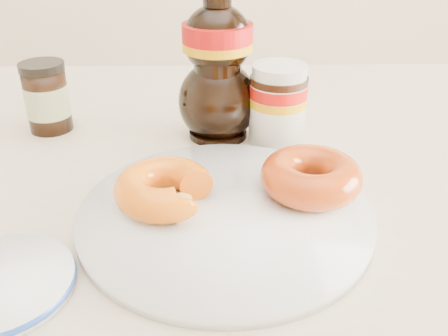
{
  "coord_description": "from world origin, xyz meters",
  "views": [
    {
      "loc": [
        -0.01,
        -0.42,
        1.05
      ],
      "look_at": [
        0.0,
        0.06,
        0.79
      ],
      "focal_mm": 40.0,
      "sensor_mm": 36.0,
      "label": 1
    }
  ],
  "objects_px": {
    "syrup_bottle": "(218,62)",
    "donut_whole": "(311,176)",
    "nutella_jar": "(278,102)",
    "dark_jar": "(47,98)",
    "dining_table": "(221,234)",
    "donut_bitten": "(164,188)",
    "plate": "(225,214)"
  },
  "relations": [
    {
      "from": "plate",
      "to": "donut_whole",
      "type": "xyz_separation_m",
      "value": [
        0.09,
        0.03,
        0.03
      ]
    },
    {
      "from": "nutella_jar",
      "to": "dark_jar",
      "type": "relative_size",
      "value": 1.09
    },
    {
      "from": "syrup_bottle",
      "to": "donut_whole",
      "type": "bearing_deg",
      "value": -61.26
    },
    {
      "from": "nutella_jar",
      "to": "dark_jar",
      "type": "xyz_separation_m",
      "value": [
        -0.32,
        0.05,
        -0.01
      ]
    },
    {
      "from": "plate",
      "to": "nutella_jar",
      "type": "bearing_deg",
      "value": 68.72
    },
    {
      "from": "dining_table",
      "to": "nutella_jar",
      "type": "relative_size",
      "value": 13.07
    },
    {
      "from": "nutella_jar",
      "to": "donut_whole",
      "type": "bearing_deg",
      "value": -83.34
    },
    {
      "from": "nutella_jar",
      "to": "syrup_bottle",
      "type": "height_order",
      "value": "syrup_bottle"
    },
    {
      "from": "donut_bitten",
      "to": "nutella_jar",
      "type": "relative_size",
      "value": 0.96
    },
    {
      "from": "nutella_jar",
      "to": "syrup_bottle",
      "type": "relative_size",
      "value": 0.51
    },
    {
      "from": "donut_whole",
      "to": "nutella_jar",
      "type": "height_order",
      "value": "nutella_jar"
    },
    {
      "from": "dining_table",
      "to": "donut_bitten",
      "type": "bearing_deg",
      "value": -126.4
    },
    {
      "from": "dining_table",
      "to": "dark_jar",
      "type": "height_order",
      "value": "dark_jar"
    },
    {
      "from": "donut_whole",
      "to": "dark_jar",
      "type": "xyz_separation_m",
      "value": [
        -0.34,
        0.21,
        0.01
      ]
    },
    {
      "from": "dining_table",
      "to": "syrup_bottle",
      "type": "relative_size",
      "value": 6.65
    },
    {
      "from": "donut_bitten",
      "to": "syrup_bottle",
      "type": "height_order",
      "value": "syrup_bottle"
    },
    {
      "from": "dark_jar",
      "to": "dining_table",
      "type": "bearing_deg",
      "value": -31.11
    },
    {
      "from": "nutella_jar",
      "to": "syrup_bottle",
      "type": "bearing_deg",
      "value": 166.01
    },
    {
      "from": "nutella_jar",
      "to": "syrup_bottle",
      "type": "distance_m",
      "value": 0.09
    },
    {
      "from": "dining_table",
      "to": "syrup_bottle",
      "type": "height_order",
      "value": "syrup_bottle"
    },
    {
      "from": "syrup_bottle",
      "to": "dark_jar",
      "type": "height_order",
      "value": "syrup_bottle"
    },
    {
      "from": "syrup_bottle",
      "to": "dark_jar",
      "type": "relative_size",
      "value": 2.14
    },
    {
      "from": "syrup_bottle",
      "to": "nutella_jar",
      "type": "bearing_deg",
      "value": -13.99
    },
    {
      "from": "dining_table",
      "to": "donut_bitten",
      "type": "relative_size",
      "value": 13.62
    },
    {
      "from": "donut_whole",
      "to": "syrup_bottle",
      "type": "relative_size",
      "value": 0.51
    },
    {
      "from": "syrup_bottle",
      "to": "plate",
      "type": "bearing_deg",
      "value": -88.57
    },
    {
      "from": "donut_bitten",
      "to": "nutella_jar",
      "type": "distance_m",
      "value": 0.23
    },
    {
      "from": "donut_bitten",
      "to": "nutella_jar",
      "type": "height_order",
      "value": "nutella_jar"
    },
    {
      "from": "plate",
      "to": "dark_jar",
      "type": "xyz_separation_m",
      "value": [
        -0.24,
        0.24,
        0.04
      ]
    },
    {
      "from": "donut_whole",
      "to": "syrup_bottle",
      "type": "xyz_separation_m",
      "value": [
        -0.1,
        0.18,
        0.07
      ]
    },
    {
      "from": "dining_table",
      "to": "donut_bitten",
      "type": "height_order",
      "value": "donut_bitten"
    },
    {
      "from": "donut_whole",
      "to": "nutella_jar",
      "type": "xyz_separation_m",
      "value": [
        -0.02,
        0.16,
        0.02
      ]
    }
  ]
}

